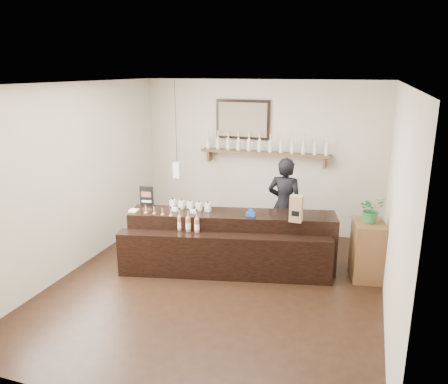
% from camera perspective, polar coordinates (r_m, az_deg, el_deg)
% --- Properties ---
extents(ground, '(5.00, 5.00, 0.00)m').
position_cam_1_polar(ground, '(6.36, -0.98, -12.11)').
color(ground, black).
rests_on(ground, ground).
extents(room_shell, '(5.00, 5.00, 5.00)m').
position_cam_1_polar(room_shell, '(5.76, -1.06, 3.03)').
color(room_shell, beige).
rests_on(room_shell, ground).
extents(back_wall_decor, '(2.66, 0.96, 1.69)m').
position_cam_1_polar(back_wall_decor, '(8.03, 3.64, 7.01)').
color(back_wall_decor, brown).
rests_on(back_wall_decor, ground).
extents(counter, '(3.17, 1.51, 1.02)m').
position_cam_1_polar(counter, '(6.69, 0.68, -6.77)').
color(counter, black).
rests_on(counter, ground).
extents(promo_sign, '(0.22, 0.05, 0.31)m').
position_cam_1_polar(promo_sign, '(7.06, -10.09, -0.50)').
color(promo_sign, black).
rests_on(promo_sign, counter).
extents(paper_bag, '(0.18, 0.14, 0.38)m').
position_cam_1_polar(paper_bag, '(6.28, 9.42, -2.16)').
color(paper_bag, olive).
rests_on(paper_bag, counter).
extents(tape_dispenser, '(0.13, 0.05, 0.11)m').
position_cam_1_polar(tape_dispenser, '(6.47, 3.51, -2.82)').
color(tape_dispenser, '#1743A3').
rests_on(tape_dispenser, counter).
extents(side_cabinet, '(0.53, 0.66, 0.86)m').
position_cam_1_polar(side_cabinet, '(6.75, 18.21, -7.21)').
color(side_cabinet, brown).
rests_on(side_cabinet, ground).
extents(potted_plant, '(0.46, 0.45, 0.39)m').
position_cam_1_polar(potted_plant, '(6.54, 18.67, -2.17)').
color(potted_plant, '#2D7137').
rests_on(potted_plant, side_cabinet).
extents(shopkeeper, '(0.70, 0.49, 1.82)m').
position_cam_1_polar(shopkeeper, '(7.26, 7.95, -0.93)').
color(shopkeeper, black).
rests_on(shopkeeper, ground).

